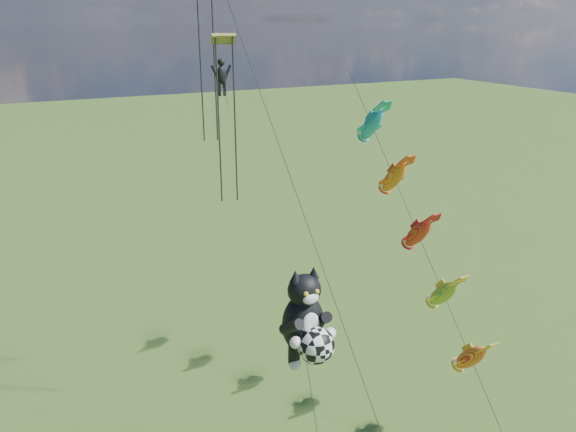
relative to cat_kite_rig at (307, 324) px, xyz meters
name	(u,v)px	position (x,y,z in m)	size (l,w,h in m)	color
cat_kite_rig	(307,324)	(0.00, 0.00, 0.00)	(2.24, 4.01, 11.06)	brown
fish_windsock_rig	(418,234)	(8.14, 2.69, 1.90)	(1.41, 15.95, 18.52)	brown
parafoil_rig	(225,80)	(-0.83, 7.12, 9.95)	(3.78, 17.24, 25.45)	brown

